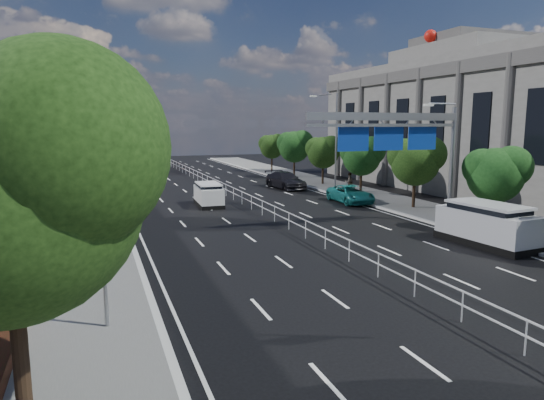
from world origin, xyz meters
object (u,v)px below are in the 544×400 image
near_car_silver (138,173)px  pedestrian_a (502,217)px  toilet_sign (86,237)px  red_bus (140,159)px  parked_car_teal (351,194)px  overhead_gantry (401,133)px  near_car_dark (129,165)px  white_minivan (209,195)px  parked_car_dark (286,180)px  pedestrian_b (349,182)px  silver_minivan (487,225)px

near_car_silver → pedestrian_a: pedestrian_a is taller
toilet_sign → red_bus: (6.12, 51.22, -1.38)m
parked_car_teal → pedestrian_a: (2.53, -12.69, 0.28)m
overhead_gantry → near_car_dark: bearing=106.9°
white_minivan → near_car_dark: (-3.60, 31.35, -0.07)m
white_minivan → pedestrian_a: 20.25m
toilet_sign → white_minivan: toilet_sign is taller
parked_car_dark → pedestrian_b: bearing=-55.4°
toilet_sign → pedestrian_b: bearing=47.1°
toilet_sign → overhead_gantry: overhead_gantry is taller
near_car_dark → parked_car_dark: size_ratio=0.87×
toilet_sign → parked_car_teal: bearing=44.0°
white_minivan → pedestrian_b: 13.60m
overhead_gantry → parked_car_dark: size_ratio=1.87×
red_bus → overhead_gantry: bearing=-75.7°
white_minivan → pedestrian_a: (13.37, -15.21, 0.11)m
pedestrian_a → pedestrian_b: pedestrian_b is taller
white_minivan → parked_car_dark: white_minivan is taller
toilet_sign → near_car_silver: size_ratio=0.97×
overhead_gantry → silver_minivan: bearing=-76.0°
pedestrian_a → parked_car_teal: bearing=-96.3°
silver_minivan → parked_car_dark: silver_minivan is taller
overhead_gantry → parked_car_dark: (-0.09, 18.25, -4.81)m
white_minivan → pedestrian_a: bearing=-45.9°
near_car_silver → silver_minivan: (14.26, -35.89, 0.30)m
near_car_silver → pedestrian_a: size_ratio=2.73×
near_car_silver → pedestrian_a: bearing=124.1°
overhead_gantry → near_car_dark: overhead_gantry is taller
overhead_gantry → parked_car_dark: bearing=90.3°
pedestrian_a → white_minivan: bearing=-66.2°
near_car_dark → parked_car_teal: 36.82m
parked_car_dark → near_car_silver: bearing=130.7°
toilet_sign → overhead_gantry: (17.69, 10.05, 2.66)m
overhead_gantry → near_car_dark: 44.60m
silver_minivan → near_car_silver: bearing=107.2°
parked_car_teal → pedestrian_b: bearing=63.8°
pedestrian_b → toilet_sign: bearing=46.9°
white_minivan → parked_car_teal: 11.13m
parked_car_dark → pedestrian_a: 22.77m
near_car_silver → white_minivan: bearing=108.4°
overhead_gantry → pedestrian_b: bearing=72.9°
red_bus → parked_car_dark: bearing=-64.8°
overhead_gantry → near_car_silver: 33.09m
white_minivan → near_car_dark: bearing=99.3°
near_car_silver → near_car_dark: near_car_dark is taller
toilet_sign → white_minivan: (8.41, 21.13, -2.09)m
silver_minivan → parked_car_teal: silver_minivan is taller
parked_car_teal → parked_car_dark: (-1.65, 9.69, 0.11)m
parked_car_dark → pedestrian_b: size_ratio=3.22×
red_bus → near_car_silver: size_ratio=2.25×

